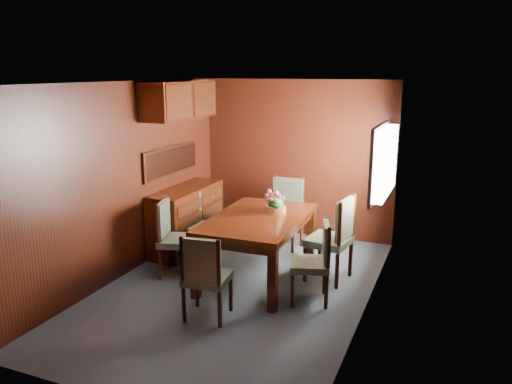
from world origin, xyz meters
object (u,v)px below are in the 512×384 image
at_px(sideboard, 187,218).
at_px(dining_table, 258,226).
at_px(chair_left_near, 172,234).
at_px(chair_head, 205,273).
at_px(chair_right_near, 316,257).
at_px(flower_centerpiece, 276,202).

distance_m(sideboard, dining_table, 1.51).
bearing_deg(sideboard, chair_left_near, -70.54).
height_order(chair_left_near, chair_head, chair_left_near).
bearing_deg(sideboard, chair_head, -55.20).
relative_size(chair_left_near, chair_right_near, 1.04).
xyz_separation_m(chair_right_near, chair_head, (-0.93, -0.86, 0.00)).
height_order(dining_table, chair_right_near, chair_right_near).
distance_m(sideboard, chair_right_near, 2.39).
relative_size(chair_left_near, flower_centerpiece, 3.54).
bearing_deg(dining_table, chair_head, -96.11).
relative_size(dining_table, flower_centerpiece, 6.27).
bearing_deg(chair_right_near, chair_head, 115.11).
relative_size(dining_table, chair_head, 1.84).
bearing_deg(sideboard, flower_centerpiece, -12.48).
relative_size(sideboard, chair_head, 1.50).
bearing_deg(chair_left_near, sideboard, -176.68).
bearing_deg(dining_table, chair_left_near, -165.17).
relative_size(sideboard, chair_left_near, 1.44).
bearing_deg(dining_table, flower_centerpiece, 66.13).
xyz_separation_m(dining_table, chair_left_near, (-1.04, -0.30, -0.15)).
relative_size(sideboard, flower_centerpiece, 5.10).
xyz_separation_m(sideboard, chair_right_near, (2.19, -0.96, 0.07)).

